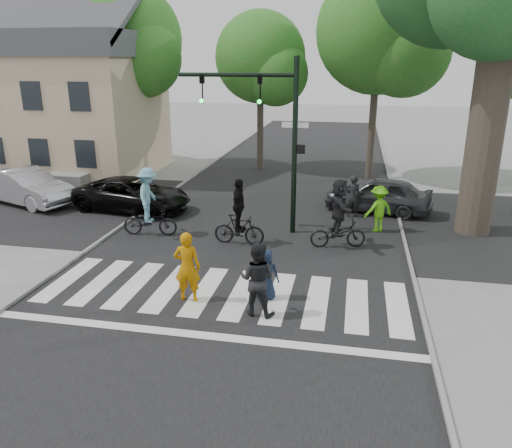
{
  "coord_description": "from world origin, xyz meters",
  "views": [
    {
      "loc": [
        3.2,
        -10.6,
        5.88
      ],
      "look_at": [
        0.5,
        3.0,
        1.3
      ],
      "focal_mm": 35.0,
      "sensor_mm": 36.0,
      "label": 1
    }
  ],
  "objects_px": {
    "car_suv": "(133,195)",
    "car_silver": "(26,187)",
    "cyclist_left": "(149,207)",
    "cyclist_mid": "(239,218)",
    "pedestrian_woman": "(187,267)",
    "pedestrian_adult": "(257,279)",
    "cyclist_right": "(339,217)",
    "car_grey": "(378,195)",
    "pedestrian_child": "(266,275)",
    "traffic_signal": "(270,121)"
  },
  "relations": [
    {
      "from": "traffic_signal",
      "to": "car_suv",
      "type": "bearing_deg",
      "value": 166.09
    },
    {
      "from": "car_suv",
      "to": "pedestrian_woman",
      "type": "bearing_deg",
      "value": -137.45
    },
    {
      "from": "cyclist_mid",
      "to": "car_grey",
      "type": "distance_m",
      "value": 6.64
    },
    {
      "from": "pedestrian_woman",
      "to": "pedestrian_child",
      "type": "distance_m",
      "value": 2.01
    },
    {
      "from": "traffic_signal",
      "to": "cyclist_right",
      "type": "xyz_separation_m",
      "value": [
        2.48,
        -1.19,
        -2.88
      ]
    },
    {
      "from": "pedestrian_woman",
      "to": "car_suv",
      "type": "relative_size",
      "value": 0.39
    },
    {
      "from": "cyclist_right",
      "to": "car_silver",
      "type": "xyz_separation_m",
      "value": [
        -13.21,
        2.67,
        -0.27
      ]
    },
    {
      "from": "pedestrian_woman",
      "to": "car_suv",
      "type": "xyz_separation_m",
      "value": [
        -4.8,
        7.25,
        -0.26
      ]
    },
    {
      "from": "car_suv",
      "to": "car_silver",
      "type": "bearing_deg",
      "value": 98.86
    },
    {
      "from": "cyclist_left",
      "to": "cyclist_mid",
      "type": "distance_m",
      "value": 3.28
    },
    {
      "from": "car_silver",
      "to": "pedestrian_adult",
      "type": "bearing_deg",
      "value": -103.77
    },
    {
      "from": "pedestrian_woman",
      "to": "cyclist_mid",
      "type": "bearing_deg",
      "value": -98.59
    },
    {
      "from": "pedestrian_woman",
      "to": "pedestrian_child",
      "type": "relative_size",
      "value": 1.37
    },
    {
      "from": "car_suv",
      "to": "car_silver",
      "type": "distance_m",
      "value": 4.83
    },
    {
      "from": "pedestrian_woman",
      "to": "car_suv",
      "type": "bearing_deg",
      "value": -60.46
    },
    {
      "from": "traffic_signal",
      "to": "cyclist_left",
      "type": "height_order",
      "value": "traffic_signal"
    },
    {
      "from": "pedestrian_child",
      "to": "car_silver",
      "type": "distance_m",
      "value": 13.42
    },
    {
      "from": "traffic_signal",
      "to": "cyclist_mid",
      "type": "distance_m",
      "value": 3.44
    },
    {
      "from": "pedestrian_child",
      "to": "car_suv",
      "type": "height_order",
      "value": "pedestrian_child"
    },
    {
      "from": "pedestrian_woman",
      "to": "car_grey",
      "type": "relative_size",
      "value": 0.44
    },
    {
      "from": "traffic_signal",
      "to": "pedestrian_child",
      "type": "bearing_deg",
      "value": -81.08
    },
    {
      "from": "cyclist_mid",
      "to": "pedestrian_child",
      "type": "bearing_deg",
      "value": -67.15
    },
    {
      "from": "cyclist_left",
      "to": "car_grey",
      "type": "height_order",
      "value": "cyclist_left"
    },
    {
      "from": "pedestrian_woman",
      "to": "car_grey",
      "type": "height_order",
      "value": "pedestrian_woman"
    },
    {
      "from": "traffic_signal",
      "to": "car_suv",
      "type": "distance_m",
      "value": 6.89
    },
    {
      "from": "pedestrian_child",
      "to": "pedestrian_adult",
      "type": "height_order",
      "value": "pedestrian_adult"
    },
    {
      "from": "cyclist_left",
      "to": "car_silver",
      "type": "xyz_separation_m",
      "value": [
        -6.71,
        2.74,
        -0.28
      ]
    },
    {
      "from": "car_silver",
      "to": "car_grey",
      "type": "relative_size",
      "value": 1.09
    },
    {
      "from": "car_grey",
      "to": "cyclist_left",
      "type": "bearing_deg",
      "value": -48.17
    },
    {
      "from": "pedestrian_adult",
      "to": "cyclist_left",
      "type": "bearing_deg",
      "value": -38.74
    },
    {
      "from": "pedestrian_child",
      "to": "car_suv",
      "type": "relative_size",
      "value": 0.28
    },
    {
      "from": "car_silver",
      "to": "car_grey",
      "type": "distance_m",
      "value": 14.72
    },
    {
      "from": "cyclist_left",
      "to": "cyclist_right",
      "type": "bearing_deg",
      "value": 0.63
    },
    {
      "from": "car_silver",
      "to": "traffic_signal",
      "type": "bearing_deg",
      "value": -77.99
    },
    {
      "from": "car_grey",
      "to": "car_silver",
      "type": "bearing_deg",
      "value": -70.88
    },
    {
      "from": "pedestrian_adult",
      "to": "car_grey",
      "type": "relative_size",
      "value": 0.44
    },
    {
      "from": "cyclist_mid",
      "to": "car_suv",
      "type": "bearing_deg",
      "value": 149.75
    },
    {
      "from": "cyclist_left",
      "to": "cyclist_mid",
      "type": "height_order",
      "value": "cyclist_left"
    },
    {
      "from": "car_suv",
      "to": "cyclist_mid",
      "type": "bearing_deg",
      "value": -111.19
    },
    {
      "from": "pedestrian_adult",
      "to": "car_suv",
      "type": "bearing_deg",
      "value": -41.86
    },
    {
      "from": "pedestrian_woman",
      "to": "cyclist_right",
      "type": "bearing_deg",
      "value": -131.86
    },
    {
      "from": "cyclist_right",
      "to": "car_grey",
      "type": "xyz_separation_m",
      "value": [
        1.41,
        4.39,
        -0.31
      ]
    },
    {
      "from": "pedestrian_adult",
      "to": "cyclist_left",
      "type": "xyz_separation_m",
      "value": [
        -4.78,
        4.9,
        0.12
      ]
    },
    {
      "from": "cyclist_mid",
      "to": "car_suv",
      "type": "xyz_separation_m",
      "value": [
        -5.14,
        3.0,
        -0.25
      ]
    },
    {
      "from": "pedestrian_adult",
      "to": "traffic_signal",
      "type": "bearing_deg",
      "value": -75.98
    },
    {
      "from": "cyclist_left",
      "to": "car_suv",
      "type": "relative_size",
      "value": 0.5
    },
    {
      "from": "cyclist_left",
      "to": "pedestrian_child",
      "type": "bearing_deg",
      "value": -39.9
    },
    {
      "from": "cyclist_mid",
      "to": "pedestrian_woman",
      "type": "bearing_deg",
      "value": -94.63
    },
    {
      "from": "pedestrian_adult",
      "to": "cyclist_left",
      "type": "distance_m",
      "value": 6.85
    },
    {
      "from": "pedestrian_adult",
      "to": "car_silver",
      "type": "xyz_separation_m",
      "value": [
        -11.49,
        7.64,
        -0.17
      ]
    }
  ]
}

